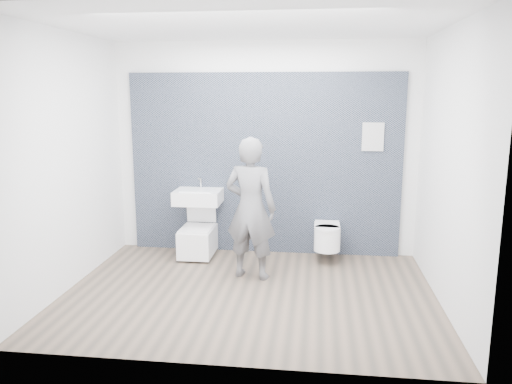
# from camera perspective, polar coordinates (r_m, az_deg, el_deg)

# --- Properties ---
(ground) EXTENTS (4.00, 4.00, 0.00)m
(ground) POSITION_cam_1_polar(r_m,az_deg,el_deg) (5.55, -0.78, -11.40)
(ground) COLOR brown
(ground) RESTS_ON ground
(room_shell) EXTENTS (4.00, 4.00, 4.00)m
(room_shell) POSITION_cam_1_polar(r_m,az_deg,el_deg) (5.13, -0.83, 6.80)
(room_shell) COLOR silver
(room_shell) RESTS_ON ground
(tile_wall) EXTENTS (3.60, 0.06, 2.40)m
(tile_wall) POSITION_cam_1_polar(r_m,az_deg,el_deg) (6.92, 0.89, -6.73)
(tile_wall) COLOR black
(tile_wall) RESTS_ON ground
(washbasin) EXTENTS (0.61, 0.45, 0.45)m
(washbasin) POSITION_cam_1_polar(r_m,az_deg,el_deg) (6.61, -6.63, -0.51)
(washbasin) COLOR white
(washbasin) RESTS_ON ground
(toilet_square) EXTENTS (0.42, 0.61, 0.82)m
(toilet_square) POSITION_cam_1_polar(r_m,az_deg,el_deg) (6.68, -6.66, -5.37)
(toilet_square) COLOR white
(toilet_square) RESTS_ON ground
(toilet_rounded) EXTENTS (0.33, 0.56, 0.31)m
(toilet_rounded) POSITION_cam_1_polar(r_m,az_deg,el_deg) (6.49, 8.12, -5.06)
(toilet_rounded) COLOR white
(toilet_rounded) RESTS_ON ground
(info_placard) EXTENTS (0.27, 0.03, 0.36)m
(info_placard) POSITION_cam_1_polar(r_m,az_deg,el_deg) (6.88, 12.62, -7.13)
(info_placard) COLOR white
(info_placard) RESTS_ON ground
(visitor) EXTENTS (0.67, 0.51, 1.66)m
(visitor) POSITION_cam_1_polar(r_m,az_deg,el_deg) (5.75, -0.62, -1.90)
(visitor) COLOR #5E5E63
(visitor) RESTS_ON ground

